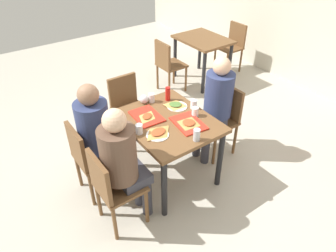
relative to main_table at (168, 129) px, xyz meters
name	(u,v)px	position (x,y,z in m)	size (l,w,h in m)	color
ground_plane	(168,175)	(0.00, 0.00, -0.67)	(10.00, 10.00, 0.02)	#B2AD9E
main_table	(168,129)	(0.00, 0.00, 0.00)	(1.01, 0.84, 0.77)	brown
chair_near_left	(88,155)	(-0.25, -0.81, -0.14)	(0.40, 0.40, 0.87)	brown
chair_near_right	(111,185)	(0.25, -0.81, -0.14)	(0.40, 0.40, 0.87)	brown
chair_far_side	(223,115)	(0.00, 0.81, -0.14)	(0.40, 0.40, 0.87)	brown
chair_left_end	(127,104)	(-0.89, 0.00, -0.14)	(0.40, 0.40, 0.87)	brown
person_in_red	(98,131)	(-0.25, -0.66, 0.10)	(0.32, 0.42, 1.28)	#383842
person_in_brown_jacket	(123,159)	(0.25, -0.66, 0.10)	(0.32, 0.42, 1.28)	#383842
person_far_side	(216,101)	(0.00, 0.66, 0.10)	(0.32, 0.42, 1.28)	#383842
tray_red_near	(147,116)	(-0.18, -0.15, 0.12)	(0.36, 0.26, 0.02)	red
tray_red_far	(188,123)	(0.18, 0.13, 0.12)	(0.36, 0.26, 0.02)	red
paper_plate_center	(177,106)	(-0.15, 0.23, 0.11)	(0.22, 0.22, 0.01)	white
paper_plate_near_edge	(157,135)	(0.15, -0.23, 0.11)	(0.22, 0.22, 0.01)	white
pizza_slice_a	(147,116)	(-0.15, -0.16, 0.14)	(0.21, 0.22, 0.02)	tan
pizza_slice_b	(189,123)	(0.19, 0.12, 0.14)	(0.25, 0.25, 0.02)	#C68C47
pizza_slice_c	(175,105)	(-0.17, 0.22, 0.13)	(0.26, 0.26, 0.02)	tan
pizza_slice_d	(158,132)	(0.14, -0.21, 0.13)	(0.22, 0.26, 0.02)	#C68C47
plastic_cup_a	(194,104)	(-0.03, 0.36, 0.16)	(0.07, 0.07, 0.10)	white
plastic_cup_b	(139,129)	(0.03, -0.36, 0.16)	(0.07, 0.07, 0.10)	white
plastic_cup_c	(152,98)	(-0.40, 0.06, 0.16)	(0.07, 0.07, 0.10)	white
plastic_cup_d	(195,112)	(0.10, 0.27, 0.16)	(0.07, 0.07, 0.10)	white
soda_can	(197,135)	(0.43, 0.02, 0.17)	(0.07, 0.07, 0.12)	#B7BCC6
condiment_bottle	(168,94)	(-0.33, 0.23, 0.19)	(0.06, 0.06, 0.16)	red
foil_bundle	(144,99)	(-0.43, -0.02, 0.16)	(0.10, 0.10, 0.10)	silver
background_table	(203,46)	(-1.63, 1.89, -0.02)	(0.90, 0.70, 0.77)	brown
background_chair_near	(168,63)	(-1.63, 1.16, -0.14)	(0.40, 0.40, 0.87)	brown
background_chair_far	(233,44)	(-1.63, 2.62, -0.14)	(0.40, 0.40, 0.87)	brown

